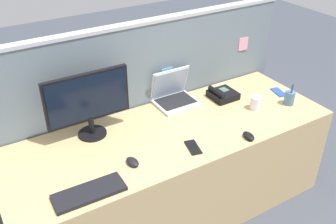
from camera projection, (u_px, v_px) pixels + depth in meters
name	position (u px, v px, depth m)	size (l,w,h in m)	color
ground_plane	(171.00, 208.00, 2.89)	(10.00, 10.00, 0.00)	#424751
desk	(172.00, 172.00, 2.70)	(2.23, 0.79, 0.70)	tan
cubicle_divider	(142.00, 107.00, 2.86)	(2.42, 0.08, 1.32)	slate
desktop_monitor	(88.00, 101.00, 2.36)	(0.54, 0.18, 0.43)	black
laptop	(173.00, 94.00, 2.82)	(0.31, 0.27, 0.25)	silver
desk_phone	(222.00, 94.00, 2.88)	(0.19, 0.18, 0.09)	black
keyboard_main	(89.00, 192.00, 2.01)	(0.38, 0.15, 0.02)	black
computer_mouse_right_hand	(133.00, 162.00, 2.22)	(0.06, 0.10, 0.03)	black
computer_mouse_left_hand	(249.00, 136.00, 2.44)	(0.06, 0.10, 0.03)	black
pen_cup	(289.00, 98.00, 2.80)	(0.07, 0.07, 0.18)	#4C7093
cell_phone_black_slab	(193.00, 147.00, 2.36)	(0.07, 0.15, 0.01)	black
cell_phone_blue_case	(279.00, 92.00, 2.97)	(0.07, 0.14, 0.01)	blue
coffee_mug	(256.00, 103.00, 2.74)	(0.12, 0.08, 0.10)	white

